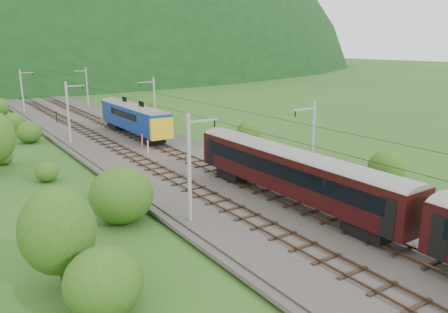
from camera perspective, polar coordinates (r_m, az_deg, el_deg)
ground at (r=36.28m, az=4.17°, el=-6.60°), size 600.00×600.00×0.00m
railbed at (r=44.06m, az=-3.89°, el=-2.53°), size 14.00×220.00×0.30m
track_left at (r=42.90m, az=-6.66°, el=-2.77°), size 2.40×220.00×0.27m
track_right at (r=45.20m, az=-1.27°, el=-1.77°), size 2.40×220.00×0.27m
catenary_left at (r=60.96m, az=-19.64°, el=5.63°), size 2.54×192.28×8.00m
catenary_right at (r=65.06m, az=-9.13°, el=6.80°), size 2.54×192.28×8.00m
overhead_wires at (r=42.55m, az=-4.05°, el=6.45°), size 4.83×198.00×0.03m
hazard_post_near at (r=52.47m, az=-9.91°, el=1.19°), size 0.18×0.18×1.69m
hazard_post_far at (r=56.01m, az=-10.63°, el=2.02°), size 0.18×0.18×1.72m
signal at (r=77.77m, az=-21.06°, el=5.12°), size 0.25×0.25×2.25m
vegetation_left at (r=40.01m, az=-22.92°, el=-1.95°), size 11.93×150.07×6.62m
vegetation_right at (r=47.72m, az=12.17°, el=0.12°), size 5.70×101.37×3.08m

